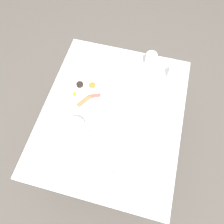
# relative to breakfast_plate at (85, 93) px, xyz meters

# --- Properties ---
(ground_plane) EXTENTS (8.00, 8.00, 0.00)m
(ground_plane) POSITION_rel_breakfast_plate_xyz_m (0.22, -0.10, -0.76)
(ground_plane) COLOR #4C4742
(table) EXTENTS (0.95, 1.14, 0.75)m
(table) POSITION_rel_breakfast_plate_xyz_m (0.22, -0.10, -0.08)
(table) COLOR silver
(table) RESTS_ON ground_plane
(breakfast_plate) EXTENTS (0.29, 0.29, 0.04)m
(breakfast_plate) POSITION_rel_breakfast_plate_xyz_m (0.00, 0.00, 0.00)
(breakfast_plate) COLOR white
(breakfast_plate) RESTS_ON table
(teapot_near) EXTENTS (0.22, 0.13, 0.13)m
(teapot_near) POSITION_rel_breakfast_plate_xyz_m (0.25, 0.21, 0.05)
(teapot_near) COLOR white
(teapot_near) RESTS_ON table
(teapot_far) EXTENTS (0.22, 0.13, 0.13)m
(teapot_far) POSITION_rel_breakfast_plate_xyz_m (0.04, -0.29, 0.05)
(teapot_far) COLOR white
(teapot_far) RESTS_ON table
(teacup_with_saucer_left) EXTENTS (0.16, 0.16, 0.06)m
(teacup_with_saucer_left) POSITION_rel_breakfast_plate_xyz_m (0.28, -0.25, 0.02)
(teacup_with_saucer_left) COLOR white
(teacup_with_saucer_left) RESTS_ON table
(teacup_with_saucer_right) EXTENTS (0.16, 0.16, 0.06)m
(teacup_with_saucer_right) POSITION_rel_breakfast_plate_xyz_m (0.35, -0.53, 0.02)
(teacup_with_saucer_right) COLOR white
(teacup_with_saucer_right) RESTS_ON table
(water_glass_tall) EXTENTS (0.08, 0.08, 0.13)m
(water_glass_tall) POSITION_rel_breakfast_plate_xyz_m (0.40, 0.36, 0.05)
(water_glass_tall) COLOR white
(water_glass_tall) RESTS_ON table
(water_glass_short) EXTENTS (0.08, 0.08, 0.10)m
(water_glass_short) POSITION_rel_breakfast_plate_xyz_m (0.58, 0.29, 0.04)
(water_glass_short) COLOR white
(water_glass_short) RESTS_ON table
(wine_glass_spare) EXTENTS (0.08, 0.08, 0.12)m
(wine_glass_spare) POSITION_rel_breakfast_plate_xyz_m (0.00, 0.29, 0.05)
(wine_glass_spare) COLOR white
(wine_glass_spare) RESTS_ON table
(creamer_jug) EXTENTS (0.08, 0.06, 0.06)m
(creamer_jug) POSITION_rel_breakfast_plate_xyz_m (-0.11, 0.19, 0.02)
(creamer_jug) COLOR white
(creamer_jug) RESTS_ON table
(fork_by_plate) EXTENTS (0.16, 0.13, 0.00)m
(fork_by_plate) POSITION_rel_breakfast_plate_xyz_m (0.32, -0.06, -0.01)
(fork_by_plate) COLOR silver
(fork_by_plate) RESTS_ON table
(knife_by_plate) EXTENTS (0.02, 0.21, 0.00)m
(knife_by_plate) POSITION_rel_breakfast_plate_xyz_m (0.57, -0.38, -0.01)
(knife_by_plate) COLOR silver
(knife_by_plate) RESTS_ON table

